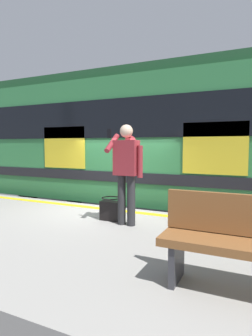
# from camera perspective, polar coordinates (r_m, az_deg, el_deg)

# --- Properties ---
(ground_plane) EXTENTS (23.53, 23.53, 0.00)m
(ground_plane) POSITION_cam_1_polar(r_m,az_deg,el_deg) (6.64, -2.27, -16.35)
(ground_plane) COLOR #3D3D3F
(platform) EXTENTS (14.63, 3.91, 1.01)m
(platform) POSITION_cam_1_polar(r_m,az_deg,el_deg) (4.94, -13.47, -17.80)
(platform) COLOR gray
(platform) RESTS_ON ground
(safety_line) EXTENTS (14.34, 0.16, 0.01)m
(safety_line) POSITION_cam_1_polar(r_m,az_deg,el_deg) (6.09, -3.63, -8.28)
(safety_line) COLOR yellow
(safety_line) RESTS_ON platform
(track_rail_near) EXTENTS (19.02, 0.08, 0.16)m
(track_rail_near) POSITION_cam_1_polar(r_m,az_deg,el_deg) (7.58, 1.82, -13.02)
(track_rail_near) COLOR slate
(track_rail_near) RESTS_ON ground
(track_rail_far) EXTENTS (19.02, 0.08, 0.16)m
(track_rail_far) POSITION_cam_1_polar(r_m,az_deg,el_deg) (8.86, 5.62, -10.42)
(track_rail_far) COLOR slate
(track_rail_far) RESTS_ON ground
(train_carriage) EXTENTS (10.60, 2.92, 4.06)m
(train_carriage) POSITION_cam_1_polar(r_m,az_deg,el_deg) (7.81, 5.30, 6.03)
(train_carriage) COLOR #2D723F
(train_carriage) RESTS_ON ground
(passenger) EXTENTS (0.57, 0.55, 1.71)m
(passenger) POSITION_cam_1_polar(r_m,az_deg,el_deg) (4.79, 0.13, 0.38)
(passenger) COLOR #262628
(passenger) RESTS_ON platform
(handbag) EXTENTS (0.37, 0.34, 0.42)m
(handbag) POSITION_cam_1_polar(r_m,az_deg,el_deg) (5.21, -3.09, -8.36)
(handbag) COLOR black
(handbag) RESTS_ON platform
(bench) EXTENTS (1.46, 0.44, 0.90)m
(bench) POSITION_cam_1_polar(r_m,az_deg,el_deg) (2.91, 22.04, -13.36)
(bench) COLOR brown
(bench) RESTS_ON platform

